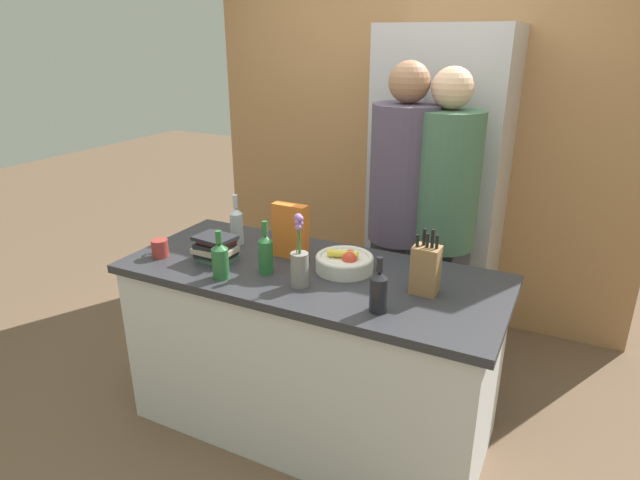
{
  "coord_description": "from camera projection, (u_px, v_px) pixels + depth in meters",
  "views": [
    {
      "loc": [
        1.07,
        -2.05,
        1.92
      ],
      "look_at": [
        0.0,
        0.1,
        1.01
      ],
      "focal_mm": 30.0,
      "sensor_mm": 36.0,
      "label": 1
    }
  ],
  "objects": [
    {
      "name": "book_stack",
      "position": [
        216.0,
        248.0,
        2.62
      ],
      "size": [
        0.2,
        0.17,
        0.13
      ],
      "color": "#3D6047",
      "rests_on": "kitchen_island"
    },
    {
      "name": "ground_plane",
      "position": [
        312.0,
        422.0,
        2.84
      ],
      "size": [
        14.0,
        14.0,
        0.0
      ],
      "primitive_type": "plane",
      "color": "brown"
    },
    {
      "name": "person_in_blue",
      "position": [
        441.0,
        219.0,
        2.85
      ],
      "size": [
        0.36,
        0.36,
        1.79
      ],
      "rotation": [
        0.0,
        0.0,
        -0.31
      ],
      "color": "#383842",
      "rests_on": "ground_plane"
    },
    {
      "name": "refrigerator",
      "position": [
        439.0,
        193.0,
        3.38
      ],
      "size": [
        0.76,
        0.63,
        1.99
      ],
      "color": "#B7B7BC",
      "rests_on": "ground_plane"
    },
    {
      "name": "bottle_oil",
      "position": [
        379.0,
        290.0,
        2.12
      ],
      "size": [
        0.07,
        0.07,
        0.24
      ],
      "color": "black",
      "rests_on": "kitchen_island"
    },
    {
      "name": "coffee_mug",
      "position": [
        160.0,
        248.0,
        2.67
      ],
      "size": [
        0.11,
        0.08,
        0.09
      ],
      "color": "#99332D",
      "rests_on": "kitchen_island"
    },
    {
      "name": "back_wall_wood",
      "position": [
        415.0,
        132.0,
        3.69
      ],
      "size": [
        3.02,
        0.12,
        2.6
      ],
      "color": "#AD7A4C",
      "rests_on": "ground_plane"
    },
    {
      "name": "bottle_water",
      "position": [
        266.0,
        253.0,
        2.47
      ],
      "size": [
        0.07,
        0.07,
        0.25
      ],
      "color": "#286633",
      "rests_on": "kitchen_island"
    },
    {
      "name": "bottle_wine",
      "position": [
        237.0,
        225.0,
        2.81
      ],
      "size": [
        0.07,
        0.07,
        0.27
      ],
      "color": "#B2BCC1",
      "rests_on": "kitchen_island"
    },
    {
      "name": "bottle_vinegar",
      "position": [
        220.0,
        260.0,
        2.42
      ],
      "size": [
        0.08,
        0.08,
        0.23
      ],
      "color": "#286633",
      "rests_on": "kitchen_island"
    },
    {
      "name": "person_at_sink",
      "position": [
        402.0,
        213.0,
        2.92
      ],
      "size": [
        0.36,
        0.36,
        1.81
      ],
      "rotation": [
        0.0,
        0.0,
        -0.48
      ],
      "color": "#383842",
      "rests_on": "ground_plane"
    },
    {
      "name": "knife_block",
      "position": [
        426.0,
        269.0,
        2.27
      ],
      "size": [
        0.11,
        0.1,
        0.29
      ],
      "color": "olive",
      "rests_on": "kitchen_island"
    },
    {
      "name": "flower_vase",
      "position": [
        299.0,
        264.0,
        2.33
      ],
      "size": [
        0.08,
        0.08,
        0.33
      ],
      "color": "gray",
      "rests_on": "kitchen_island"
    },
    {
      "name": "fruit_bowl",
      "position": [
        345.0,
        262.0,
        2.51
      ],
      "size": [
        0.27,
        0.27,
        0.11
      ],
      "color": "silver",
      "rests_on": "kitchen_island"
    },
    {
      "name": "kitchen_island",
      "position": [
        311.0,
        350.0,
        2.68
      ],
      "size": [
        1.82,
        0.78,
        0.89
      ],
      "color": "silver",
      "rests_on": "ground_plane"
    },
    {
      "name": "cereal_box",
      "position": [
        290.0,
        231.0,
        2.63
      ],
      "size": [
        0.18,
        0.06,
        0.27
      ],
      "color": "orange",
      "rests_on": "kitchen_island"
    }
  ]
}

